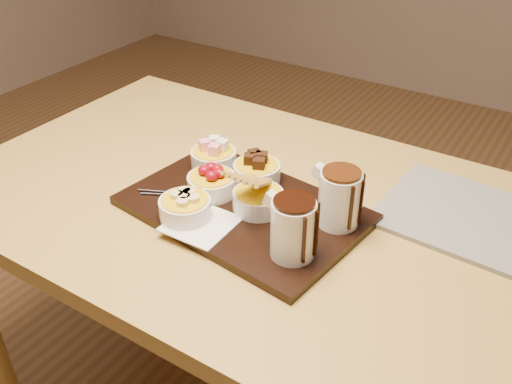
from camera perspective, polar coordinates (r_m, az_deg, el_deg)
The scene contains 12 objects.
dining_table at distance 1.26m, azimuth -1.94°, elevation -3.78°, with size 1.20×0.80×0.75m.
serving_board at distance 1.13m, azimuth -1.28°, elevation -1.71°, with size 0.46×0.30×0.02m, color black.
napkin at distance 1.08m, azimuth -5.56°, elevation -3.18°, with size 0.12×0.12×0.00m, color white.
bowl_marshmallows at distance 1.25m, azimuth -4.25°, elevation 3.35°, with size 0.10×0.10×0.04m, color silver.
bowl_cake at distance 1.20m, azimuth 0.07°, elevation 1.97°, with size 0.10×0.10×0.04m, color silver.
bowl_strawberries at distance 1.16m, azimuth -4.44°, elevation 0.75°, with size 0.10×0.10×0.04m, color silver.
bowl_biscotti at distance 1.11m, azimuth 0.22°, elevation -0.86°, with size 0.10×0.10×0.04m, color silver.
bowl_bananas at distance 1.10m, azimuth -7.10°, elevation -1.65°, with size 0.10×0.10×0.04m, color silver.
pitcher_dark_chocolate at distance 0.98m, azimuth 3.72°, elevation -3.76°, with size 0.08×0.08×0.11m, color silver.
pitcher_milk_chocolate at distance 1.06m, azimuth 8.34°, elevation -0.70°, with size 0.08×0.08×0.11m, color silver.
fondue_skewers at distance 1.16m, azimuth -5.61°, elevation -0.23°, with size 0.26×0.03×0.01m, color silver, non-canonical shape.
newspaper at distance 1.19m, azimuth 20.57°, elevation -2.43°, with size 0.33×0.27×0.01m, color beige.
Camera 1 is at (0.58, -0.83, 1.41)m, focal length 40.00 mm.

